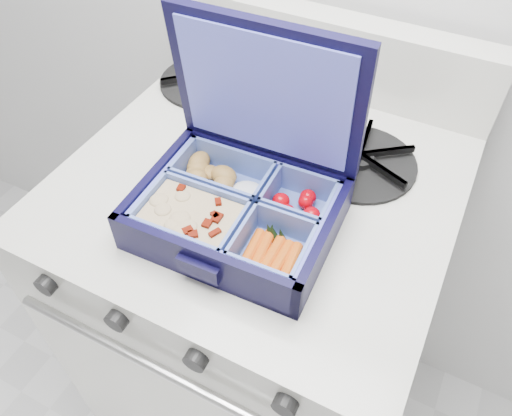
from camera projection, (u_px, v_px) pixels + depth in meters
The scene contains 5 objects.
stove at pixel (262, 318), 0.99m from camera, with size 0.53×0.53×0.80m, color silver, non-canonical shape.
bento_box at pixel (237, 212), 0.61m from camera, with size 0.24×0.19×0.06m, color black, non-canonical shape.
burner_grate at pixel (360, 158), 0.70m from camera, with size 0.16×0.16×0.02m, color black.
burner_grate_rear at pixel (208, 78), 0.84m from camera, with size 0.16×0.16×0.02m, color black.
fork at pixel (295, 163), 0.71m from camera, with size 0.02×0.18×0.01m, color #BBBBBB, non-canonical shape.
Camera 1 is at (0.59, 1.25, 1.28)m, focal length 35.00 mm.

